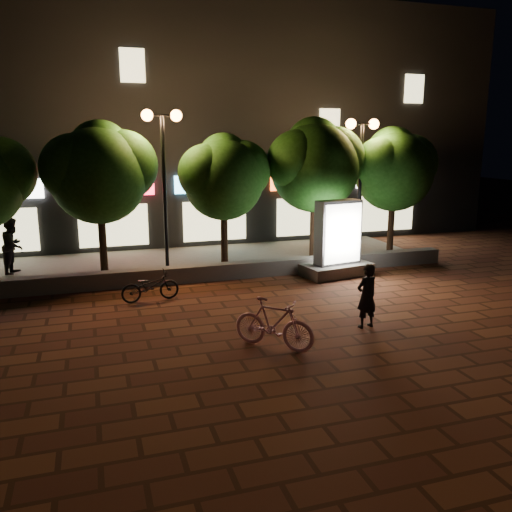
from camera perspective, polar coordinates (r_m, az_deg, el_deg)
name	(u,v)px	position (r m, az deg, el deg)	size (l,w,h in m)	color
ground	(259,319)	(13.06, 0.29, -6.90)	(80.00, 80.00, 0.00)	brown
retaining_wall	(220,271)	(16.67, -3.92, -1.69)	(16.00, 0.45, 0.50)	slate
sidewalk	(204,261)	(19.09, -5.69, -0.52)	(16.00, 5.00, 0.08)	slate
building_block	(172,125)	(25.00, -9.15, 13.92)	(28.00, 8.12, 11.30)	black
tree_left	(100,169)	(17.20, -16.65, 9.05)	(3.60, 3.00, 4.89)	black
tree_mid	(224,174)	(17.75, -3.45, 8.90)	(3.24, 2.70, 4.50)	black
tree_right	(315,162)	(18.81, 6.50, 10.12)	(3.72, 3.10, 5.07)	black
tree_far_right	(395,166)	(20.33, 14.86, 9.41)	(3.48, 2.90, 4.76)	black
street_lamp_left	(163,150)	(17.07, -10.09, 11.31)	(1.26, 0.36, 5.18)	black
street_lamp_right	(361,153)	(19.29, 11.39, 10.99)	(1.26, 0.36, 4.98)	black
ad_kiosk	(337,245)	(17.17, 8.86, 1.15)	(2.44, 1.53, 2.46)	slate
scooter_pink	(274,324)	(11.17, 1.95, -7.37)	(0.51, 1.82, 1.09)	pink
rider	(367,296)	(12.56, 11.97, -4.29)	(0.56, 0.37, 1.54)	black
scooter_parked	(150,286)	(14.67, -11.45, -3.24)	(0.56, 1.59, 0.84)	black
pedestrian	(13,245)	(18.66, -24.94, 1.05)	(0.89, 0.70, 1.84)	black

